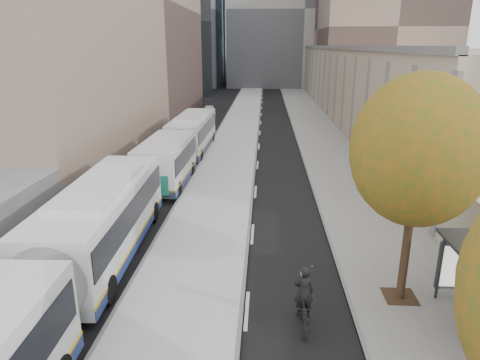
# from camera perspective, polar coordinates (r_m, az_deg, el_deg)

# --- Properties ---
(bus_platform) EXTENTS (4.25, 150.00, 0.15)m
(bus_platform) POSITION_cam_1_polar(r_m,az_deg,el_deg) (36.23, -1.03, 4.29)
(bus_platform) COLOR silver
(bus_platform) RESTS_ON ground
(sidewalk) EXTENTS (4.75, 150.00, 0.08)m
(sidewalk) POSITION_cam_1_polar(r_m,az_deg,el_deg) (36.52, 11.62, 3.98)
(sidewalk) COLOR gray
(sidewalk) RESTS_ON ground
(building_tan) EXTENTS (18.00, 92.00, 8.00)m
(building_tan) POSITION_cam_1_polar(r_m,az_deg,el_deg) (66.43, 18.35, 12.90)
(building_tan) COLOR #A0927F
(building_tan) RESTS_ON ground
(building_far_block) EXTENTS (30.00, 18.00, 30.00)m
(building_far_block) POSITION_cam_1_polar(r_m,az_deg,el_deg) (96.65, 8.16, 21.30)
(building_far_block) COLOR #A7A09B
(building_far_block) RESTS_ON ground
(tree_c) EXTENTS (4.20, 4.20, 7.28)m
(tree_c) POSITION_cam_1_polar(r_m,az_deg,el_deg) (14.34, 22.70, 3.60)
(tree_c) COLOR black
(tree_c) RESTS_ON sidewalk
(bus_near) EXTENTS (3.27, 18.14, 3.01)m
(bus_near) POSITION_cam_1_polar(r_m,az_deg,el_deg) (14.89, -22.69, -10.79)
(bus_near) COLOR white
(bus_near) RESTS_ON ground
(bus_far) EXTENTS (2.77, 17.25, 2.87)m
(bus_far) POSITION_cam_1_polar(r_m,az_deg,el_deg) (31.64, -7.58, 4.96)
(bus_far) COLOR white
(bus_far) RESTS_ON ground
(cyclist) EXTENTS (0.63, 1.69, 2.14)m
(cyclist) POSITION_cam_1_polar(r_m,az_deg,el_deg) (13.68, 8.40, -16.31)
(cyclist) COLOR black
(cyclist) RESTS_ON ground
(distant_car) EXTENTS (2.05, 3.92, 1.27)m
(distant_car) POSITION_cam_1_polar(r_m,az_deg,el_deg) (53.82, -4.11, 9.22)
(distant_car) COLOR white
(distant_car) RESTS_ON ground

